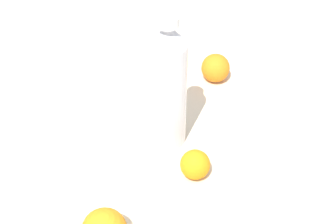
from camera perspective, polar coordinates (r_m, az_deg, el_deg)
ground_plane at (r=1.14m, az=-2.04°, el=-2.11°), size 2.40×2.40×0.00m
water_bottle at (r=1.01m, az=-0.00°, el=2.92°), size 0.08×0.08×0.31m
orange_0 at (r=1.03m, az=3.07°, el=-5.93°), size 0.06×0.06×0.06m
orange_2 at (r=1.25m, az=5.37°, el=4.97°), size 0.07×0.07×0.07m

